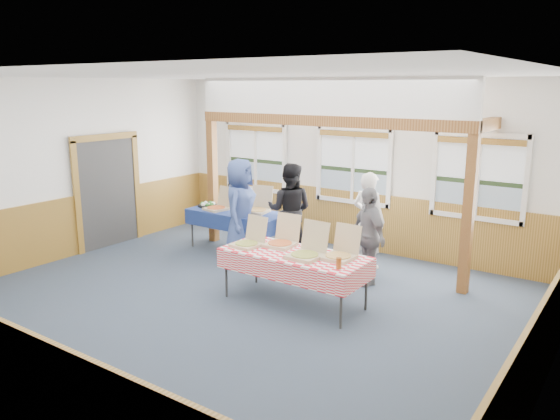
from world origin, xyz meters
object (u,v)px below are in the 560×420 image
object	(u,v)px
table_right	(294,256)
man_blue	(240,209)
table_left	(238,214)
woman_black	(290,210)
person_grey	(368,236)
woman_white	(368,220)

from	to	relation	value
table_right	man_blue	distance (m)	2.36
table_left	man_blue	xyz separation A→B (m)	(0.32, -0.32, 0.20)
table_right	woman_black	xyz separation A→B (m)	(-1.30, 1.83, 0.15)
man_blue	person_grey	bearing A→B (deg)	-106.69
man_blue	person_grey	distance (m)	2.48
table_left	man_blue	bearing A→B (deg)	-21.04
table_right	person_grey	world-z (taller)	person_grey
table_left	person_grey	xyz separation A→B (m)	(2.80, -0.21, 0.07)
table_left	woman_white	bearing A→B (deg)	35.63
table_right	man_blue	bearing A→B (deg)	171.14
woman_black	man_blue	size ratio (longest dim) A/B	0.95
table_right	woman_white	xyz separation A→B (m)	(0.14, 2.09, 0.12)
table_left	man_blue	world-z (taller)	man_blue
woman_white	person_grey	world-z (taller)	woman_white
table_right	person_grey	size ratio (longest dim) A/B	1.48
woman_white	person_grey	size ratio (longest dim) A/B	1.07
table_left	woman_black	distance (m)	1.06
man_blue	person_grey	size ratio (longest dim) A/B	1.17
table_left	woman_white	size ratio (longest dim) A/B	1.27
table_right	person_grey	distance (m)	1.45
woman_white	man_blue	xyz separation A→B (m)	(-2.13, -0.83, 0.08)
table_right	woman_white	world-z (taller)	woman_white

